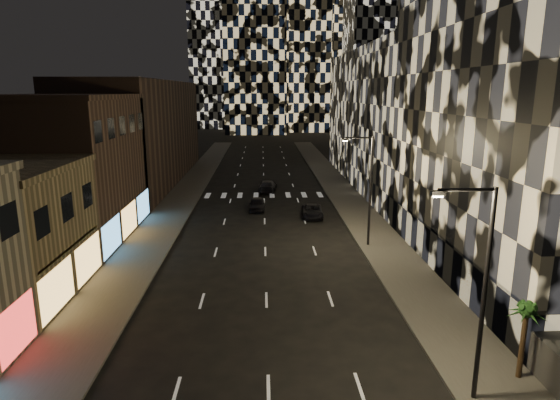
{
  "coord_description": "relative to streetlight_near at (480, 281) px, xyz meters",
  "views": [
    {
      "loc": [
        -0.18,
        -6.9,
        12.67
      ],
      "look_at": [
        0.91,
        21.61,
        6.0
      ],
      "focal_mm": 30.0,
      "sensor_mm": 36.0,
      "label": 1
    }
  ],
  "objects": [
    {
      "name": "car_dark_midlane",
      "position": [
        -9.15,
        32.47,
        -4.67
      ],
      "size": [
        1.72,
        4.06,
        1.37
      ],
      "primitive_type": "imported",
      "rotation": [
        0.0,
        0.0,
        -0.02
      ],
      "color": "black",
      "rests_on": "ground"
    },
    {
      "name": "palm_tree",
      "position": [
        2.89,
        1.32,
        -2.23
      ],
      "size": [
        1.83,
        1.84,
        3.61
      ],
      "color": "#47331E",
      "rests_on": "sidewalk_right"
    },
    {
      "name": "car_dark_oncoming",
      "position": [
        -7.85,
        42.13,
        -4.63
      ],
      "size": [
        2.6,
        5.2,
        1.45
      ],
      "primitive_type": "imported",
      "rotation": [
        0.0,
        0.0,
        3.02
      ],
      "color": "black",
      "rests_on": "ground"
    },
    {
      "name": "streetlight_near",
      "position": [
        0.0,
        0.0,
        0.0
      ],
      "size": [
        2.55,
        0.25,
        9.0
      ],
      "color": "black",
      "rests_on": "sidewalk_right"
    },
    {
      "name": "retail_brown",
      "position": [
        -25.35,
        23.5,
        0.65
      ],
      "size": [
        10.0,
        15.0,
        12.0
      ],
      "primitive_type": "cube",
      "color": "#4B362A",
      "rests_on": "ground"
    },
    {
      "name": "midrise_filler_right",
      "position": [
        11.65,
        47.0,
        3.65
      ],
      "size": [
        16.0,
        40.0,
        18.0
      ],
      "primitive_type": "cube",
      "color": "#232326",
      "rests_on": "ground"
    },
    {
      "name": "sidewalk_left",
      "position": [
        -18.35,
        40.0,
        -5.28
      ],
      "size": [
        4.0,
        120.0,
        0.15
      ],
      "primitive_type": "cube",
      "color": "#47443F",
      "rests_on": "ground"
    },
    {
      "name": "sidewalk_right",
      "position": [
        1.65,
        40.0,
        -5.28
      ],
      "size": [
        4.0,
        120.0,
        0.15
      ],
      "primitive_type": "cube",
      "color": "#47443F",
      "rests_on": "ground"
    },
    {
      "name": "retail_filler_left",
      "position": [
        -25.35,
        50.0,
        1.65
      ],
      "size": [
        10.0,
        40.0,
        14.0
      ],
      "primitive_type": "cube",
      "color": "#4B362A",
      "rests_on": "ground"
    },
    {
      "name": "midrise_right",
      "position": [
        11.65,
        14.5,
        5.65
      ],
      "size": [
        16.0,
        25.0,
        22.0
      ],
      "primitive_type": "cube",
      "color": "#232326",
      "rests_on": "ground"
    },
    {
      "name": "streetlight_far",
      "position": [
        0.0,
        20.0,
        0.0
      ],
      "size": [
        2.55,
        0.25,
        9.0
      ],
      "color": "black",
      "rests_on": "sidewalk_right"
    },
    {
      "name": "curb_right",
      "position": [
        -0.45,
        40.0,
        -5.28
      ],
      "size": [
        0.2,
        120.0,
        0.15
      ],
      "primitive_type": "cube",
      "color": "#4C4C47",
      "rests_on": "ground"
    },
    {
      "name": "curb_left",
      "position": [
        -16.25,
        40.0,
        -5.28
      ],
      "size": [
        0.2,
        120.0,
        0.15
      ],
      "primitive_type": "cube",
      "color": "#4C4C47",
      "rests_on": "ground"
    },
    {
      "name": "midrise_base",
      "position": [
        3.95,
        14.5,
        -3.85
      ],
      "size": [
        0.6,
        25.0,
        3.0
      ],
      "primitive_type": "cube",
      "color": "#383838",
      "rests_on": "ground"
    },
    {
      "name": "car_dark_rightlane",
      "position": [
        -3.45,
        29.37,
        -4.73
      ],
      "size": [
        2.31,
        4.62,
        1.26
      ],
      "primitive_type": "imported",
      "rotation": [
        0.0,
        0.0,
        -0.05
      ],
      "color": "black",
      "rests_on": "ground"
    }
  ]
}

